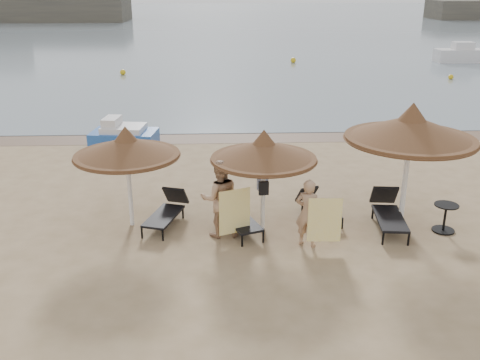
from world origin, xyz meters
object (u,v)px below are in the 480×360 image
object	(u,v)px
lounger_far_right	(388,211)
palapa_left	(126,147)
palapa_right	(411,129)
person_left	(220,192)
palapa_center	(264,151)
lounger_far_left	(167,210)
lounger_near_left	(237,215)
pedal_boat	(123,136)
person_right	(308,208)
lounger_near_right	(317,206)
side_table	(445,219)

from	to	relation	value
lounger_far_right	palapa_left	bearing A→B (deg)	-176.64
palapa_right	person_left	size ratio (longest dim) A/B	1.42
palapa_center	lounger_far_right	xyz separation A→B (m)	(3.21, 0.01, -1.67)
palapa_left	lounger_far_left	xyz separation A→B (m)	(0.91, 0.06, -1.72)
lounger_near_left	pedal_boat	size ratio (longest dim) A/B	0.75
lounger_near_left	lounger_far_right	world-z (taller)	lounger_far_right
palapa_center	person_right	world-z (taller)	palapa_center
lounger_near_right	lounger_far_right	xyz separation A→B (m)	(1.72, -0.61, 0.08)
palapa_left	lounger_far_right	xyz separation A→B (m)	(6.56, -0.36, -1.68)
lounger_far_right	pedal_boat	distance (m)	10.82
person_right	palapa_center	bearing A→B (deg)	-18.41
palapa_left	palapa_right	size ratio (longest dim) A/B	0.82
lounger_far_right	palapa_right	bearing A→B (deg)	19.84
person_right	palapa_right	bearing A→B (deg)	-131.97
lounger_near_right	pedal_boat	world-z (taller)	pedal_boat
palapa_left	person_right	size ratio (longest dim) A/B	1.37
palapa_center	lounger_far_right	distance (m)	3.62
lounger_near_right	lounger_far_left	bearing A→B (deg)	162.00
lounger_far_left	lounger_near_right	bearing A→B (deg)	20.32
lounger_far_right	side_table	size ratio (longest dim) A/B	2.85
lounger_far_left	lounger_near_left	bearing A→B (deg)	5.58
palapa_center	palapa_right	bearing A→B (deg)	1.65
lounger_far_left	person_right	distance (m)	3.73
palapa_left	pedal_boat	distance (m)	7.37
lounger_near_right	person_left	size ratio (longest dim) A/B	0.75
lounger_near_left	pedal_boat	distance (m)	8.40
lounger_near_right	pedal_boat	bearing A→B (deg)	111.36
side_table	person_right	distance (m)	3.67
palapa_center	palapa_right	distance (m)	3.62
palapa_left	person_left	world-z (taller)	palapa_left
lounger_far_right	person_right	xyz separation A→B (m)	(-2.24, -0.97, 0.56)
lounger_near_left	side_table	bearing A→B (deg)	-24.44
person_right	pedal_boat	bearing A→B (deg)	-29.99
person_left	pedal_boat	bearing A→B (deg)	-71.39
palapa_right	palapa_left	bearing A→B (deg)	177.79
lounger_far_right	person_right	world-z (taller)	person_right
lounger_near_right	person_left	world-z (taller)	person_left
side_table	lounger_far_right	bearing A→B (deg)	164.78
lounger_far_left	side_table	xyz separation A→B (m)	(6.97, -0.78, -0.03)
lounger_far_left	lounger_near_left	xyz separation A→B (m)	(1.79, -0.38, 0.00)
lounger_far_right	palapa_center	bearing A→B (deg)	-173.27
lounger_far_left	lounger_far_right	bearing A→B (deg)	13.27
palapa_center	lounger_far_left	distance (m)	3.00
person_right	side_table	bearing A→B (deg)	-144.34
lounger_near_left	lounger_far_right	distance (m)	3.86
lounger_near_left	person_left	bearing A→B (deg)	-158.82
palapa_center	lounger_near_left	world-z (taller)	palapa_center
lounger_far_left	palapa_center	bearing A→B (deg)	7.47
person_right	lounger_near_right	bearing A→B (deg)	-82.11
person_left	person_right	bearing A→B (deg)	156.78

